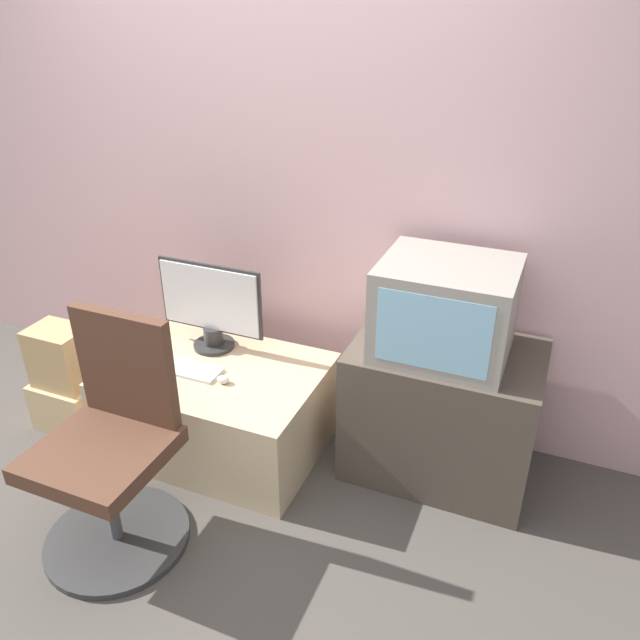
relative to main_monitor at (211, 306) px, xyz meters
The scene contains 11 objects.
ground_plane 1.16m from the main_monitor, 79.83° to the right, with size 12.00×12.00×0.00m, color #4C4742.
wall_back 0.76m from the main_monitor, 66.52° to the left, with size 4.40×0.05×2.60m.
desk 0.49m from the main_monitor, 57.71° to the right, with size 1.00×0.72×0.44m.
side_stand 1.21m from the main_monitor, ahead, with size 0.83×0.56×0.65m.
main_monitor is the anchor object (origin of this frame).
keyboard 0.33m from the main_monitor, 91.53° to the right, with size 0.34×0.13×0.01m.
mouse 0.40m from the main_monitor, 52.30° to the right, with size 0.06×0.04×0.04m.
crt_tv 1.15m from the main_monitor, ahead, with size 0.55×0.47×0.41m.
office_chair 0.89m from the main_monitor, 87.13° to the right, with size 0.59×0.59×0.97m.
cardboard_box_lower 0.94m from the main_monitor, 154.05° to the right, with size 0.33×0.26×0.25m.
cardboard_box_upper 0.81m from the main_monitor, 154.05° to the right, with size 0.28×0.21×0.31m.
Camera 1 is at (1.37, -1.37, 2.03)m, focal length 35.00 mm.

